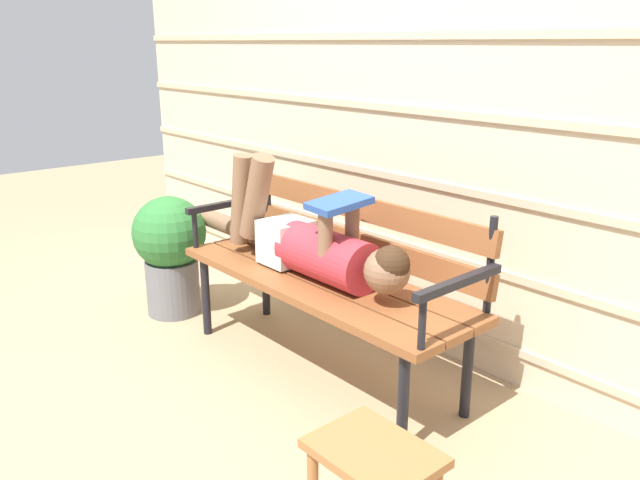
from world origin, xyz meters
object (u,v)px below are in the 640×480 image
footstool (374,469)px  park_bench (332,267)px  potted_plant (170,248)px  reclining_person (306,242)px

footstool → park_bench: bearing=144.5°
footstool → potted_plant: potted_plant is taller
park_bench → reclining_person: 0.17m
reclining_person → park_bench: bearing=36.8°
reclining_person → potted_plant: 1.02m
reclining_person → potted_plant: (-0.97, -0.19, -0.23)m
reclining_person → potted_plant: reclining_person is taller
park_bench → footstool: 1.17m
park_bench → potted_plant: size_ratio=2.31×
park_bench → footstool: (0.93, -0.67, -0.23)m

